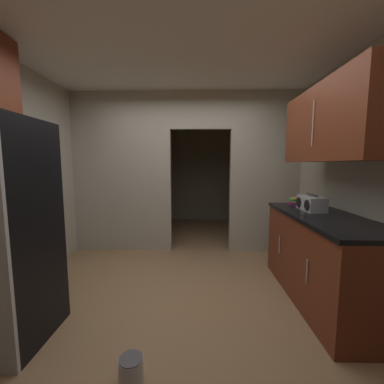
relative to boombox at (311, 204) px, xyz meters
name	(u,v)px	position (x,y,z in m)	size (l,w,h in m)	color
ground	(179,302)	(-1.50, -0.34, -1.02)	(20.00, 20.00, 0.00)	#93704C
kitchen_overhead_slab	(181,59)	(-1.50, 0.15, 1.65)	(4.15, 7.24, 0.06)	silver
kitchen_partition	(182,169)	(-1.56, 1.28, 0.38)	(3.75, 0.12, 2.64)	#ADA899
adjoining_room_shell	(189,171)	(-1.50, 2.98, 0.30)	(3.75, 2.40, 2.64)	gray
lower_cabinet_run	(323,258)	(0.03, -0.25, -0.55)	(0.68, 1.70, 0.94)	maroon
upper_cabinet_counterside	(331,123)	(0.03, -0.25, 0.86)	(0.36, 1.53, 0.76)	maroon
boombox	(311,204)	(0.00, 0.00, 0.00)	(0.21, 0.36, 0.19)	#B2B2B7
book_stack	(295,201)	(-0.03, 0.39, -0.03)	(0.15, 0.17, 0.10)	#8C3893
paint_can	(131,370)	(-1.75, -1.30, -0.93)	(0.16, 0.16, 0.17)	silver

